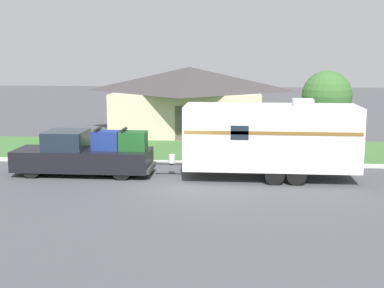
# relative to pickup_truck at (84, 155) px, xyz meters

# --- Properties ---
(ground_plane) EXTENTS (120.00, 120.00, 0.00)m
(ground_plane) POSITION_rel_pickup_truck_xyz_m (4.21, -1.22, -0.87)
(ground_plane) COLOR #47474C
(curb_strip) EXTENTS (80.00, 0.30, 0.14)m
(curb_strip) POSITION_rel_pickup_truck_xyz_m (4.21, 2.53, -0.80)
(curb_strip) COLOR beige
(curb_strip) RESTS_ON ground_plane
(lawn_strip) EXTENTS (80.00, 7.00, 0.03)m
(lawn_strip) POSITION_rel_pickup_truck_xyz_m (4.21, 6.18, -0.86)
(lawn_strip) COLOR #3D6B33
(lawn_strip) RESTS_ON ground_plane
(house_across_street) EXTENTS (9.80, 8.61, 4.23)m
(house_across_street) POSITION_rel_pickup_truck_xyz_m (3.29, 12.93, 1.32)
(house_across_street) COLOR beige
(house_across_street) RESTS_ON ground_plane
(pickup_truck) EXTENTS (5.89, 1.98, 2.01)m
(pickup_truck) POSITION_rel_pickup_truck_xyz_m (0.00, 0.00, 0.00)
(pickup_truck) COLOR black
(pickup_truck) RESTS_ON ground_plane
(travel_trailer) EXTENTS (8.30, 2.43, 3.32)m
(travel_trailer) POSITION_rel_pickup_truck_xyz_m (7.86, -0.00, 0.88)
(travel_trailer) COLOR black
(travel_trailer) RESTS_ON ground_plane
(mailbox) EXTENTS (0.48, 0.20, 1.40)m
(mailbox) POSITION_rel_pickup_truck_xyz_m (4.15, 3.17, 0.20)
(mailbox) COLOR brown
(mailbox) RESTS_ON ground_plane
(tree_in_yard) EXTENTS (2.48, 2.48, 4.28)m
(tree_in_yard) POSITION_rel_pickup_truck_xyz_m (10.87, 5.22, 2.16)
(tree_in_yard) COLOR brown
(tree_in_yard) RESTS_ON ground_plane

